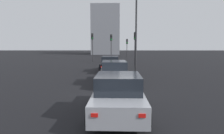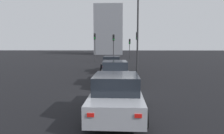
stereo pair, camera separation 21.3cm
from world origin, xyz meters
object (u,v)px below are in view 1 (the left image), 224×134
at_px(car_silver_third, 118,95).
at_px(traffic_light_far_left, 111,43).
at_px(traffic_light_near_right, 135,42).
at_px(traffic_light_far_right, 127,45).
at_px(car_grey_second, 114,73).
at_px(traffic_light_near_left, 92,42).
at_px(car_black_lead, 110,64).
at_px(street_lamp_kerbside, 136,24).

relative_size(car_silver_third, traffic_light_far_left, 1.08).
xyz_separation_m(traffic_light_near_right, traffic_light_far_right, (11.60, 0.16, -0.34)).
xyz_separation_m(car_grey_second, traffic_light_near_left, (17.28, 3.25, 2.37)).
distance_m(car_black_lead, traffic_light_far_right, 16.42).
relative_size(car_grey_second, traffic_light_far_right, 1.33).
height_order(car_grey_second, traffic_light_near_right, traffic_light_near_right).
xyz_separation_m(car_black_lead, car_grey_second, (-6.41, -0.35, 0.02)).
relative_size(car_black_lead, traffic_light_far_right, 1.32).
xyz_separation_m(car_silver_third, traffic_light_far_left, (21.75, 0.47, 2.20)).
relative_size(traffic_light_near_left, traffic_light_far_right, 1.19).
bearing_deg(car_grey_second, traffic_light_near_right, -15.04).
distance_m(car_black_lead, car_grey_second, 6.42).
relative_size(traffic_light_near_right, traffic_light_far_right, 1.13).
bearing_deg(street_lamp_kerbside, traffic_light_near_right, -5.27).
height_order(car_grey_second, traffic_light_near_left, traffic_light_near_left).
bearing_deg(traffic_light_far_left, street_lamp_kerbside, 6.39).
xyz_separation_m(car_silver_third, traffic_light_far_right, (28.61, -2.30, 1.89)).
distance_m(car_grey_second, traffic_light_near_left, 17.75).
relative_size(traffic_light_near_left, traffic_light_near_right, 1.05).
bearing_deg(traffic_light_near_left, traffic_light_far_left, 64.51).
relative_size(car_silver_third, traffic_light_far_right, 1.21).
xyz_separation_m(traffic_light_near_left, traffic_light_near_right, (-6.40, -5.84, -0.14)).
relative_size(car_black_lead, street_lamp_kerbside, 0.62).
bearing_deg(street_lamp_kerbside, car_black_lead, 68.69).
xyz_separation_m(car_silver_third, street_lamp_kerbside, (11.58, -1.96, 3.79)).
height_order(car_black_lead, street_lamp_kerbside, street_lamp_kerbside).
xyz_separation_m(car_grey_second, traffic_light_far_right, (22.49, -2.43, 1.89)).
relative_size(car_black_lead, car_silver_third, 1.09).
bearing_deg(car_silver_third, traffic_light_near_left, 9.66).
relative_size(car_silver_third, street_lamp_kerbside, 0.57).
bearing_deg(street_lamp_kerbside, traffic_light_near_left, 24.31).
relative_size(car_black_lead, traffic_light_near_left, 1.11).
height_order(car_black_lead, car_grey_second, car_grey_second).
distance_m(car_grey_second, traffic_light_near_right, 11.41).
relative_size(car_grey_second, traffic_light_near_right, 1.17).
xyz_separation_m(car_grey_second, car_silver_third, (-6.12, -0.13, -0.00)).
height_order(car_silver_third, street_lamp_kerbside, street_lamp_kerbside).
bearing_deg(traffic_light_far_left, car_black_lead, -7.07).
relative_size(car_grey_second, traffic_light_near_left, 1.12).
distance_m(car_grey_second, traffic_light_far_right, 22.70).
bearing_deg(car_silver_third, car_black_lead, 3.60).
bearing_deg(car_black_lead, street_lamp_kerbside, -109.43).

